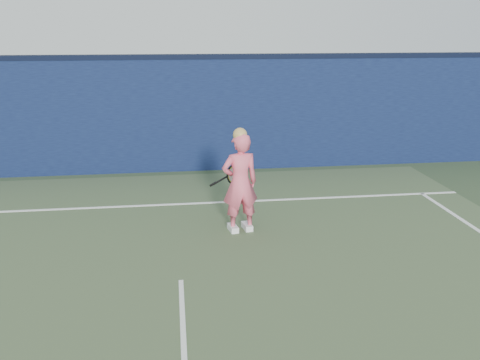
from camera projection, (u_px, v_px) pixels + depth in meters
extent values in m
plane|color=#33442A|center=(183.00, 324.00, 5.63)|extent=(80.00, 80.00, 0.00)
cube|color=#0C1336|center=(174.00, 116.00, 11.45)|extent=(24.00, 0.40, 2.50)
cube|color=black|center=(172.00, 57.00, 11.07)|extent=(24.00, 0.42, 0.10)
imported|color=#F25E77|center=(240.00, 183.00, 8.00)|extent=(0.64, 0.48, 1.61)
sphere|color=tan|center=(240.00, 135.00, 7.78)|extent=(0.22, 0.22, 0.22)
cube|color=white|center=(247.00, 227.00, 8.25)|extent=(0.17, 0.30, 0.10)
cube|color=white|center=(233.00, 228.00, 8.18)|extent=(0.17, 0.30, 0.10)
torus|color=black|center=(233.00, 174.00, 8.47)|extent=(0.27, 0.27, 0.33)
torus|color=#CBE915|center=(233.00, 174.00, 8.47)|extent=(0.22, 0.21, 0.27)
cylinder|color=beige|center=(233.00, 174.00, 8.47)|extent=(0.21, 0.21, 0.27)
cylinder|color=black|center=(220.00, 180.00, 8.36)|extent=(0.26, 0.19, 0.11)
cylinder|color=black|center=(213.00, 184.00, 8.30)|extent=(0.13, 0.11, 0.07)
cube|color=white|center=(178.00, 204.00, 9.43)|extent=(11.00, 0.08, 0.01)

